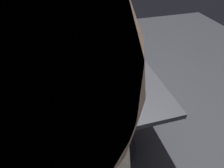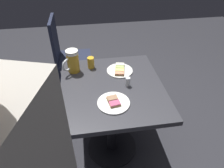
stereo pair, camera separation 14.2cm
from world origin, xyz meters
TOP-DOWN VIEW (x-y plane):
  - ground_plane at (0.00, 0.00)m, footprint 6.00×6.00m
  - cafe_table at (0.00, 0.00)m, footprint 0.73×0.78m
  - plate_near at (-0.09, -0.18)m, footprint 0.20×0.20m
  - plate_far at (0.02, 0.18)m, footprint 0.21×0.21m
  - beer_mug at (0.27, -0.23)m, footprint 0.13×0.13m
  - beer_glass_small at (0.13, -0.26)m, footprint 0.05×0.05m
  - salt_shaker at (-0.11, 0.01)m, footprint 0.03×0.03m
  - cafe_chair at (0.37, -0.87)m, footprint 0.39×0.39m

SIDE VIEW (x-z plane):
  - ground_plane at x=0.00m, z-range 0.00..0.00m
  - cafe_chair at x=0.37m, z-range 0.06..0.98m
  - cafe_table at x=0.00m, z-range 0.21..0.93m
  - plate_far at x=0.02m, z-range 0.71..0.74m
  - plate_near at x=-0.09m, z-range 0.72..0.75m
  - salt_shaker at x=-0.11m, z-range 0.72..0.79m
  - beer_glass_small at x=0.13m, z-range 0.72..0.81m
  - beer_mug at x=0.27m, z-range 0.72..0.90m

